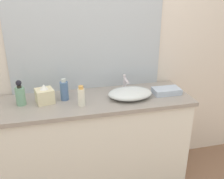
% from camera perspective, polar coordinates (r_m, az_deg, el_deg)
% --- Properties ---
extents(bathroom_wall_rear, '(6.00, 0.06, 2.60)m').
position_cam_1_polar(bathroom_wall_rear, '(2.22, -7.26, 10.88)').
color(bathroom_wall_rear, silver).
rests_on(bathroom_wall_rear, ground).
extents(vanity_counter, '(1.62, 0.53, 0.88)m').
position_cam_1_polar(vanity_counter, '(2.28, -3.85, -12.25)').
color(vanity_counter, white).
rests_on(vanity_counter, ground).
extents(wall_mirror_panel, '(1.33, 0.01, 1.24)m').
position_cam_1_polar(wall_mirror_panel, '(2.16, -5.84, 15.85)').
color(wall_mirror_panel, '#B2BCC6').
rests_on(wall_mirror_panel, vanity_counter).
extents(sink_basin, '(0.37, 0.26, 0.08)m').
position_cam_1_polar(sink_basin, '(2.08, 4.16, -0.90)').
color(sink_basin, silver).
rests_on(sink_basin, vanity_counter).
extents(faucet, '(0.03, 0.13, 0.15)m').
position_cam_1_polar(faucet, '(2.19, 3.04, 1.71)').
color(faucet, silver).
rests_on(faucet, vanity_counter).
extents(soap_dispenser, '(0.07, 0.07, 0.20)m').
position_cam_1_polar(soap_dispenser, '(2.06, -20.19, -1.14)').
color(soap_dispenser, '#74A687').
rests_on(soap_dispenser, vanity_counter).
extents(lotion_bottle, '(0.06, 0.06, 0.16)m').
position_cam_1_polar(lotion_bottle, '(1.94, -7.00, -1.58)').
color(lotion_bottle, white).
rests_on(lotion_bottle, vanity_counter).
extents(perfume_bottle, '(0.07, 0.07, 0.18)m').
position_cam_1_polar(perfume_bottle, '(2.06, -10.83, -0.21)').
color(perfume_bottle, '#4D6D9B').
rests_on(perfume_bottle, vanity_counter).
extents(tissue_box, '(0.16, 0.16, 0.15)m').
position_cam_1_polar(tissue_box, '(2.05, -15.13, -1.22)').
color(tissue_box, beige).
rests_on(tissue_box, vanity_counter).
extents(folded_hand_towel, '(0.23, 0.14, 0.05)m').
position_cam_1_polar(folded_hand_towel, '(2.21, 12.33, -0.32)').
color(folded_hand_towel, silver).
rests_on(folded_hand_towel, vanity_counter).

